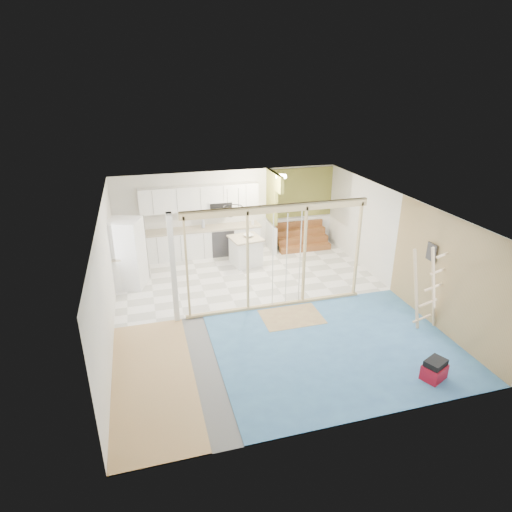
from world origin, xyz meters
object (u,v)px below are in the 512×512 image
object	(u,v)px
fridge	(127,254)
toolbox	(434,370)
island	(246,251)
ladder	(427,289)

from	to	relation	value
fridge	toolbox	size ratio (longest dim) A/B	3.47
fridge	island	distance (m)	3.43
fridge	toolbox	bearing A→B (deg)	-26.42
island	fridge	bearing A→B (deg)	-179.59
fridge	toolbox	distance (m)	7.77
island	ladder	xyz separation A→B (m)	(2.87, -4.54, 0.58)
island	toolbox	distance (m)	6.44
toolbox	island	bearing A→B (deg)	84.38
toolbox	ladder	bearing A→B (deg)	37.83
island	toolbox	size ratio (longest dim) A/B	1.87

